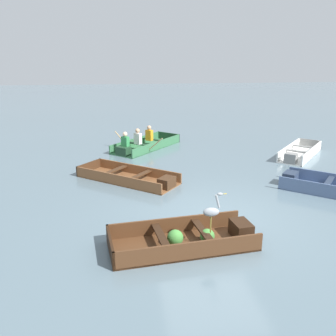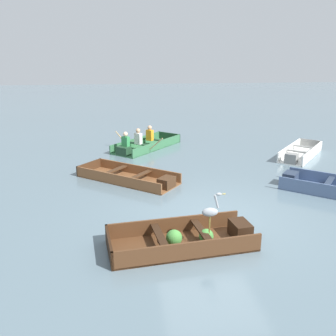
{
  "view_description": "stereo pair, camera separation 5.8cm",
  "coord_description": "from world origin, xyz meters",
  "px_view_note": "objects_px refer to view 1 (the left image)",
  "views": [
    {
      "loc": [
        -2.18,
        -8.04,
        3.81
      ],
      "look_at": [
        -0.74,
        3.02,
        0.35
      ],
      "focal_mm": 40.0,
      "sensor_mm": 36.0,
      "label": 1
    },
    {
      "loc": [
        -2.12,
        -8.05,
        3.81
      ],
      "look_at": [
        -0.74,
        3.02,
        0.35
      ],
      "focal_mm": 40.0,
      "sensor_mm": 36.0,
      "label": 2
    }
  ],
  "objects_px": {
    "dinghy_dark_varnish_foreground": "(189,239)",
    "skiff_wooden_brown_near_moored": "(131,178)",
    "skiff_white_mid_moored": "(299,153)",
    "rowboat_green_with_crew": "(143,144)",
    "heron_on_dinghy": "(212,211)"
  },
  "relations": [
    {
      "from": "rowboat_green_with_crew",
      "to": "heron_on_dinghy",
      "type": "xyz_separation_m",
      "value": [
        0.81,
        -8.35,
        0.64
      ]
    },
    {
      "from": "rowboat_green_with_crew",
      "to": "skiff_white_mid_moored",
      "type": "bearing_deg",
      "value": -18.64
    },
    {
      "from": "skiff_wooden_brown_near_moored",
      "to": "skiff_white_mid_moored",
      "type": "xyz_separation_m",
      "value": [
        6.43,
        1.97,
        0.03
      ]
    },
    {
      "from": "skiff_white_mid_moored",
      "to": "skiff_wooden_brown_near_moored",
      "type": "bearing_deg",
      "value": -162.95
    },
    {
      "from": "skiff_wooden_brown_near_moored",
      "to": "skiff_white_mid_moored",
      "type": "relative_size",
      "value": 1.17
    },
    {
      "from": "skiff_wooden_brown_near_moored",
      "to": "skiff_white_mid_moored",
      "type": "distance_m",
      "value": 6.72
    },
    {
      "from": "skiff_white_mid_moored",
      "to": "heron_on_dinghy",
      "type": "xyz_separation_m",
      "value": [
        -4.99,
        -6.4,
        0.71
      ]
    },
    {
      "from": "dinghy_dark_varnish_foreground",
      "to": "rowboat_green_with_crew",
      "type": "distance_m",
      "value": 8.14
    },
    {
      "from": "dinghy_dark_varnish_foreground",
      "to": "skiff_white_mid_moored",
      "type": "bearing_deg",
      "value": 48.88
    },
    {
      "from": "dinghy_dark_varnish_foreground",
      "to": "rowboat_green_with_crew",
      "type": "height_order",
      "value": "rowboat_green_with_crew"
    },
    {
      "from": "dinghy_dark_varnish_foreground",
      "to": "heron_on_dinghy",
      "type": "height_order",
      "value": "heron_on_dinghy"
    },
    {
      "from": "skiff_wooden_brown_near_moored",
      "to": "skiff_white_mid_moored",
      "type": "height_order",
      "value": "skiff_white_mid_moored"
    },
    {
      "from": "skiff_white_mid_moored",
      "to": "dinghy_dark_varnish_foreground",
      "type": "bearing_deg",
      "value": -131.12
    },
    {
      "from": "dinghy_dark_varnish_foreground",
      "to": "skiff_wooden_brown_near_moored",
      "type": "distance_m",
      "value": 4.32
    },
    {
      "from": "skiff_white_mid_moored",
      "to": "rowboat_green_with_crew",
      "type": "height_order",
      "value": "rowboat_green_with_crew"
    }
  ]
}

